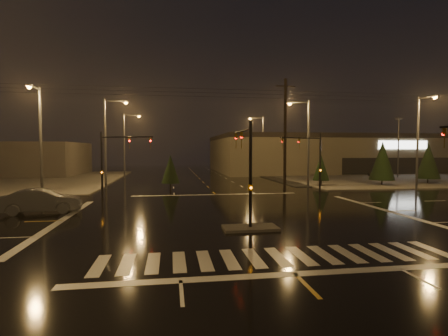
{
  "coord_description": "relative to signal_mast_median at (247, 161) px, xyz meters",
  "views": [
    {
      "loc": [
        -4.3,
        -22.52,
        4.37
      ],
      "look_at": [
        -0.35,
        3.25,
        3.0
      ],
      "focal_mm": 28.0,
      "sensor_mm": 36.0,
      "label": 1
    }
  ],
  "objects": [
    {
      "name": "stop_bar_far",
      "position": [
        -0.0,
        14.07,
        -3.75
      ],
      "size": [
        16.0,
        0.5,
        0.01
      ],
      "primitive_type": "cube",
      "color": "beige",
      "rests_on": "ground"
    },
    {
      "name": "streetlight_6",
      "position": [
        22.0,
        14.26,
        2.05
      ],
      "size": [
        0.32,
        2.77,
        10.0
      ],
      "color": "#38383A",
      "rests_on": "ground"
    },
    {
      "name": "parking_lot",
      "position": [
        35.0,
        31.07,
        -3.71
      ],
      "size": [
        50.0,
        24.0,
        0.08
      ],
      "primitive_type": "cube",
      "color": "black",
      "rests_on": "ground"
    },
    {
      "name": "utility_pole_1",
      "position": [
        8.0,
        17.07,
        2.38
      ],
      "size": [
        2.2,
        0.32,
        12.0
      ],
      "color": "black",
      "rests_on": "ground"
    },
    {
      "name": "car_crossing",
      "position": [
        -13.14,
        6.05,
        -2.91
      ],
      "size": [
        5.35,
        2.55,
        1.69
      ],
      "primitive_type": "imported",
      "rotation": [
        0.0,
        0.0,
        1.72
      ],
      "color": "#595D61",
      "rests_on": "ground"
    },
    {
      "name": "streetlight_3",
      "position": [
        11.18,
        19.07,
        2.05
      ],
      "size": [
        2.77,
        0.32,
        10.0
      ],
      "color": "#38383A",
      "rests_on": "ground"
    },
    {
      "name": "signal_mast_ne",
      "position": [
        9.5,
        13.21,
        0.04
      ],
      "size": [
        4.84,
        1.86,
        6.0
      ],
      "color": "black",
      "rests_on": "ground"
    },
    {
      "name": "conifer_0",
      "position": [
        13.52,
        20.04,
        -1.52
      ],
      "size": [
        1.97,
        1.97,
        3.78
      ],
      "color": "black",
      "rests_on": "ground"
    },
    {
      "name": "streetlight_5",
      "position": [
        -16.0,
        14.26,
        2.05
      ],
      "size": [
        0.32,
        2.77,
        10.0
      ],
      "color": "#38383A",
      "rests_on": "ground"
    },
    {
      "name": "signal_mast_nw",
      "position": [
        -9.5,
        13.21,
        0.04
      ],
      "size": [
        4.84,
        1.86,
        6.0
      ],
      "color": "black",
      "rests_on": "ground"
    },
    {
      "name": "conifer_3",
      "position": [
        -4.32,
        19.21,
        -1.5
      ],
      "size": [
        1.99,
        1.99,
        3.8
      ],
      "color": "black",
      "rests_on": "ground"
    },
    {
      "name": "conifer_2",
      "position": [
        28.17,
        20.52,
        -0.79
      ],
      "size": [
        2.9,
        2.9,
        5.23
      ],
      "color": "black",
      "rests_on": "ground"
    },
    {
      "name": "signal_mast_median",
      "position": [
        0.0,
        0.0,
        0.0
      ],
      "size": [
        0.25,
        4.59,
        6.0
      ],
      "color": "black",
      "rests_on": "ground"
    },
    {
      "name": "ground",
      "position": [
        -0.0,
        3.07,
        -3.75
      ],
      "size": [
        140.0,
        140.0,
        0.0
      ],
      "primitive_type": "plane",
      "color": "black",
      "rests_on": "ground"
    },
    {
      "name": "conifer_1",
      "position": [
        21.2,
        19.6,
        -0.71
      ],
      "size": [
        3.0,
        3.0,
        5.39
      ],
      "color": "black",
      "rests_on": "ground"
    },
    {
      "name": "streetlight_4",
      "position": [
        11.18,
        39.07,
        2.05
      ],
      "size": [
        2.77,
        0.32,
        10.0
      ],
      "color": "#38383A",
      "rests_on": "ground"
    },
    {
      "name": "car_parked",
      "position": [
        27.56,
        29.75,
        -3.08
      ],
      "size": [
        2.24,
        4.18,
        1.35
      ],
      "primitive_type": "imported",
      "rotation": [
        0.0,
        0.0,
        0.17
      ],
      "color": "black",
      "rests_on": "ground"
    },
    {
      "name": "stop_bar_near",
      "position": [
        -0.0,
        -7.93,
        -3.75
      ],
      "size": [
        16.0,
        0.5,
        0.01
      ],
      "primitive_type": "cube",
      "color": "beige",
      "rests_on": "ground"
    },
    {
      "name": "streetlight_2",
      "position": [
        -11.18,
        37.07,
        2.05
      ],
      "size": [
        2.77,
        0.32,
        10.0
      ],
      "color": "#38383A",
      "rests_on": "ground"
    },
    {
      "name": "sidewalk_ne",
      "position": [
        30.0,
        33.07,
        -3.69
      ],
      "size": [
        36.0,
        36.0,
        0.12
      ],
      "primitive_type": "cube",
      "color": "#4B4742",
      "rests_on": "ground"
    },
    {
      "name": "crosswalk",
      "position": [
        -0.0,
        -5.93,
        -3.75
      ],
      "size": [
        15.0,
        2.6,
        0.01
      ],
      "primitive_type": "cube",
      "color": "beige",
      "rests_on": "ground"
    },
    {
      "name": "median_island",
      "position": [
        -0.0,
        -0.93,
        -3.68
      ],
      "size": [
        3.0,
        1.6,
        0.15
      ],
      "primitive_type": "cube",
      "color": "#4B4742",
      "rests_on": "ground"
    },
    {
      "name": "retail_building",
      "position": [
        35.0,
        49.06,
        0.09
      ],
      "size": [
        60.2,
        28.3,
        7.2
      ],
      "color": "brown",
      "rests_on": "ground"
    },
    {
      "name": "streetlight_1",
      "position": [
        -11.18,
        21.07,
        2.05
      ],
      "size": [
        2.77,
        0.32,
        10.0
      ],
      "color": "#38383A",
      "rests_on": "ground"
    }
  ]
}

